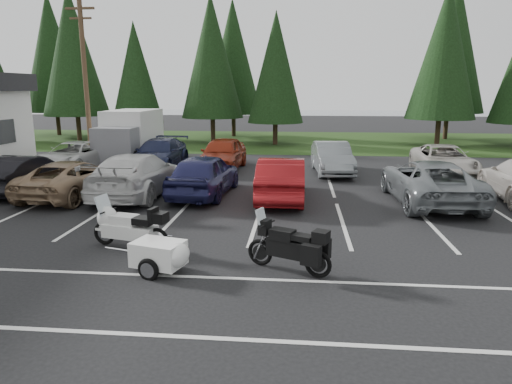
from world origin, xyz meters
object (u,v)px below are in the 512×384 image
Objects in this scene: car_near_1 at (25,174)px; cargo_trailer at (159,257)px; box_truck at (128,136)px; car_far_2 at (222,154)px; car_near_5 at (281,179)px; utility_pole at (85,78)px; car_near_6 at (429,181)px; car_near_4 at (204,174)px; car_far_0 at (74,156)px; car_far_1 at (159,154)px; touring_motorcycle at (130,223)px; car_far_3 at (332,158)px; car_near_3 at (137,175)px; adventure_motorcycle at (288,242)px; car_near_2 at (72,178)px; car_far_4 at (443,160)px.

car_near_1 reaches higher than cargo_trailer.
box_truck is 6.29m from car_far_2.
car_near_1 is 10.43m from car_near_5.
car_near_6 is (16.57, -7.95, -3.90)m from utility_pole.
car_near_4 is at bearing -4.73° from car_near_6.
car_far_0 is (-10.95, 5.50, -0.09)m from car_near_5.
box_truck is 8.23m from car_near_1.
touring_motorcycle is (2.94, -12.17, -0.07)m from car_far_1.
box_truck is 3.53m from car_far_0.
car_near_5 reaches higher than car_near_1.
car_near_6 is 10.86m from touring_motorcycle.
car_far_3 is 13.01m from touring_motorcycle.
utility_pole is 1.55× the size of car_near_3.
car_near_1 is at bearing 151.35° from cargo_trailer.
car_near_6 is at bearing -30.10° from box_truck.
adventure_motorcycle is at bearing -71.16° from car_far_2.
box_truck is 1.08× the size of car_far_0.
car_far_2 is (2.35, 6.15, -0.01)m from car_near_3.
car_near_2 is at bearing 8.95° from car_near_3.
car_near_6 is at bearing -65.75° from car_far_3.
box_truck is 12.48m from car_near_5.
car_far_3 reaches higher than adventure_motorcycle.
cargo_trailer is at bearing 98.63° from car_near_4.
car_near_6 is at bearing 179.75° from car_near_5.
car_near_2 is at bearing -156.85° from car_far_4.
box_truck is 0.97× the size of car_near_3.
car_near_3 reaches higher than car_near_2.
car_far_3 is 5.37m from car_far_4.
utility_pole reaches higher than car_far_0.
box_truck is 8.78m from car_near_2.
touring_motorcycle is at bearing -52.16° from car_far_0.
adventure_motorcycle is (9.58, -15.46, -0.74)m from box_truck.
box_truck is 3.32m from car_far_1.
car_near_4 is at bearing -168.30° from car_near_2.
utility_pole is 1.73× the size of car_far_4.
car_near_1 is at bearing -84.51° from utility_pole.
car_far_3 is at bearing -145.77° from car_near_2.
car_far_2 is at bearing 130.58° from adventure_motorcycle.
car_near_5 is (11.15, -7.95, -3.89)m from utility_pole.
touring_motorcycle is (1.90, -5.93, -0.14)m from car_near_3.
car_near_6 reaches higher than car_near_1.
touring_motorcycle is (-11.39, -11.60, -0.03)m from car_far_4.
car_near_5 is at bearing 86.73° from cargo_trailer.
car_near_1 is 1.82× the size of touring_motorcycle.
car_near_4 is 1.05× the size of car_far_3.
utility_pole reaches higher than car_near_3.
touring_motorcycle is (4.38, -5.59, -0.01)m from car_near_2.
box_truck is at bearing -96.21° from car_near_1.
car_far_2 reaches higher than car_far_1.
car_near_3 is at bearing -79.63° from car_far_1.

